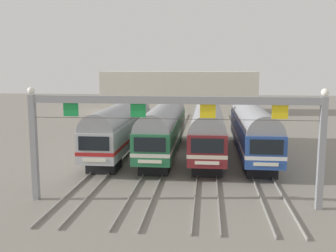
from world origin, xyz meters
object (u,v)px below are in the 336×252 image
(commuter_train_stainless, at_px, (121,125))
(catenary_gantry, at_px, (173,120))
(commuter_train_maroon, at_px, (208,127))
(commuter_train_blue, at_px, (252,127))
(commuter_train_green, at_px, (164,126))

(commuter_train_stainless, bearing_deg, catenary_gantry, -65.74)
(commuter_train_maroon, bearing_deg, commuter_train_blue, -0.06)
(commuter_train_maroon, xyz_separation_m, commuter_train_blue, (4.05, -0.00, -0.00))
(commuter_train_stainless, bearing_deg, commuter_train_maroon, 0.03)
(commuter_train_green, relative_size, commuter_train_blue, 1.00)
(commuter_train_stainless, xyz_separation_m, commuter_train_maroon, (8.11, 0.00, 0.00))
(commuter_train_stainless, xyz_separation_m, commuter_train_blue, (12.16, 0.00, 0.00))
(commuter_train_green, distance_m, commuter_train_blue, 8.11)
(commuter_train_green, height_order, catenary_gantry, catenary_gantry)
(commuter_train_maroon, xyz_separation_m, catenary_gantry, (-2.03, -13.50, 2.42))
(commuter_train_maroon, relative_size, catenary_gantry, 1.04)
(commuter_train_stainless, distance_m, commuter_train_blue, 12.16)
(catenary_gantry, bearing_deg, commuter_train_blue, 65.74)
(commuter_train_green, bearing_deg, commuter_train_stainless, -179.94)
(commuter_train_green, bearing_deg, commuter_train_maroon, 0.00)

